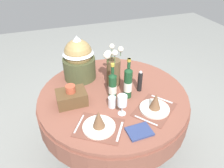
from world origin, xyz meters
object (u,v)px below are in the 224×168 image
at_px(dining_table, 113,105).
at_px(flower_vase, 113,69).
at_px(wine_glass_left, 122,101).
at_px(tumbler_near_left, 112,102).
at_px(place_setting_right, 155,105).
at_px(woven_basket_side_left, 72,97).
at_px(wine_bottle_centre, 128,83).
at_px(book_on_table, 139,131).
at_px(place_setting_left, 99,123).
at_px(pepper_mill, 140,81).
at_px(wine_bottle_left, 113,86).
at_px(gift_tub_back_left, 78,57).

distance_m(dining_table, flower_vase, 0.34).
height_order(wine_glass_left, tumbler_near_left, wine_glass_left).
height_order(place_setting_right, woven_basket_side_left, woven_basket_side_left).
height_order(wine_bottle_centre, book_on_table, wine_bottle_centre).
bearing_deg(place_setting_left, pepper_mill, 34.85).
distance_m(flower_vase, book_on_table, 0.66).
bearing_deg(wine_bottle_left, wine_glass_left, -89.39).
relative_size(wine_bottle_left, tumbler_near_left, 3.62).
bearing_deg(book_on_table, flower_vase, 85.95).
height_order(wine_bottle_left, book_on_table, wine_bottle_left).
relative_size(place_setting_left, wine_bottle_centre, 1.15).
height_order(wine_glass_left, gift_tub_back_left, gift_tub_back_left).
xyz_separation_m(wine_bottle_centre, pepper_mill, (0.14, 0.05, -0.05)).
relative_size(pepper_mill, book_on_table, 1.16).
bearing_deg(gift_tub_back_left, wine_glass_left, -72.67).
xyz_separation_m(wine_glass_left, tumbler_near_left, (-0.04, 0.11, -0.08)).
bearing_deg(book_on_table, wine_bottle_centre, 77.33).
height_order(place_setting_right, pepper_mill, pepper_mill).
distance_m(wine_bottle_left, wine_glass_left, 0.22).
distance_m(place_setting_left, wine_bottle_left, 0.38).
relative_size(wine_glass_left, gift_tub_back_left, 0.41).
xyz_separation_m(place_setting_left, flower_vase, (0.28, 0.50, 0.12)).
xyz_separation_m(dining_table, wine_glass_left, (-0.02, -0.27, 0.26)).
bearing_deg(pepper_mill, place_setting_left, -145.15).
relative_size(wine_bottle_left, book_on_table, 1.90).
xyz_separation_m(dining_table, gift_tub_back_left, (-0.22, 0.36, 0.36)).
distance_m(flower_vase, tumbler_near_left, 0.35).
xyz_separation_m(wine_bottle_left, tumbler_near_left, (-0.04, -0.11, -0.08)).
bearing_deg(place_setting_left, gift_tub_back_left, 88.68).
height_order(wine_glass_left, woven_basket_side_left, same).
bearing_deg(flower_vase, pepper_mill, -41.66).
bearing_deg(wine_bottle_left, pepper_mill, 4.87).
distance_m(place_setting_right, wine_bottle_centre, 0.29).
xyz_separation_m(dining_table, place_setting_right, (0.24, -0.31, 0.18)).
xyz_separation_m(place_setting_left, book_on_table, (0.26, -0.13, -0.04)).
height_order(flower_vase, book_on_table, flower_vase).
bearing_deg(dining_table, place_setting_left, -123.10).
height_order(wine_bottle_centre, pepper_mill, wine_bottle_centre).
relative_size(wine_glass_left, tumbler_near_left, 1.90).
relative_size(place_setting_left, flower_vase, 1.07).
height_order(wine_bottle_left, wine_glass_left, wine_bottle_left).
xyz_separation_m(place_setting_right, tumbler_near_left, (-0.31, 0.15, -0.00)).
relative_size(flower_vase, gift_tub_back_left, 0.92).
bearing_deg(place_setting_left, place_setting_right, 5.67).
distance_m(place_setting_left, wine_glass_left, 0.24).
xyz_separation_m(wine_bottle_centre, woven_basket_side_left, (-0.47, 0.07, -0.08)).
distance_m(place_setting_left, wine_bottle_centre, 0.45).
height_order(book_on_table, woven_basket_side_left, woven_basket_side_left).
bearing_deg(wine_bottle_centre, wine_glass_left, -123.22).
xyz_separation_m(place_setting_right, wine_bottle_centre, (-0.14, 0.23, 0.10)).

